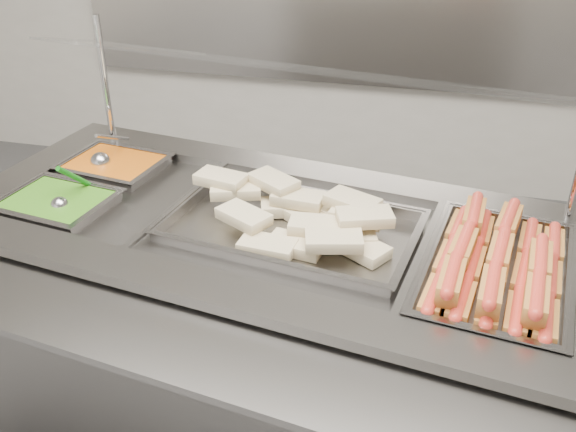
% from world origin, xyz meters
% --- Properties ---
extents(steam_counter, '(1.87, 1.04, 0.85)m').
position_xyz_m(steam_counter, '(0.07, 0.49, 0.42)').
color(steam_counter, slate).
rests_on(steam_counter, ground).
extents(tray_rail, '(1.71, 0.60, 0.05)m').
position_xyz_m(tray_rail, '(0.00, 0.02, 0.80)').
color(tray_rail, slate).
rests_on(tray_rail, steam_counter).
extents(sneeze_guard, '(1.58, 0.51, 0.41)m').
position_xyz_m(sneeze_guard, '(0.11, 0.70, 1.19)').
color(sneeze_guard, silver).
rests_on(sneeze_guard, steam_counter).
extents(pan_hotdogs, '(0.40, 0.56, 0.09)m').
position_xyz_m(pan_hotdogs, '(0.66, 0.40, 0.81)').
color(pan_hotdogs, gray).
rests_on(pan_hotdogs, steam_counter).
extents(pan_wraps, '(0.69, 0.47, 0.07)m').
position_xyz_m(pan_wraps, '(0.13, 0.48, 0.82)').
color(pan_wraps, gray).
rests_on(pan_wraps, steam_counter).
extents(pan_beans, '(0.31, 0.27, 0.09)m').
position_xyz_m(pan_beans, '(-0.50, 0.72, 0.81)').
color(pan_beans, gray).
rests_on(pan_beans, steam_counter).
extents(pan_peas, '(0.31, 0.27, 0.09)m').
position_xyz_m(pan_peas, '(-0.55, 0.45, 0.81)').
color(pan_peas, gray).
rests_on(pan_peas, steam_counter).
extents(hotdogs_in_buns, '(0.35, 0.52, 0.11)m').
position_xyz_m(hotdogs_in_buns, '(0.65, 0.40, 0.85)').
color(hotdogs_in_buns, '#975D1F').
rests_on(hotdogs_in_buns, pan_hotdogs).
extents(tortilla_wraps, '(0.59, 0.37, 0.09)m').
position_xyz_m(tortilla_wraps, '(0.17, 0.51, 0.86)').
color(tortilla_wraps, tan).
rests_on(tortilla_wraps, pan_wraps).
extents(ladle, '(0.07, 0.19, 0.13)m').
position_xyz_m(ladle, '(-0.54, 0.71, 0.85)').
color(ladle, '#B3B3B8').
rests_on(ladle, pan_beans).
extents(serving_spoon, '(0.05, 0.16, 0.14)m').
position_xyz_m(serving_spoon, '(-0.52, 0.44, 0.85)').
color(serving_spoon, '#B3B3B8').
rests_on(serving_spoon, pan_peas).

